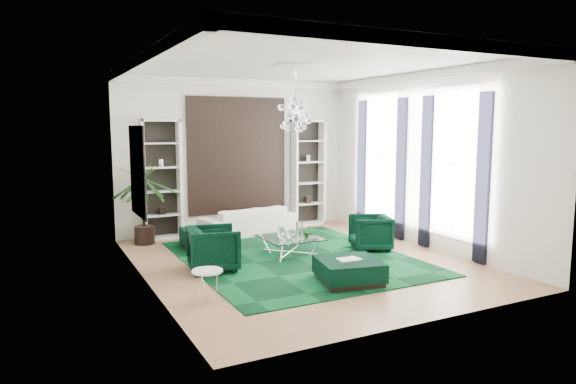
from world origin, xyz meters
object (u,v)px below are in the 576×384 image
armchair_right (370,233)px  armchair_left (213,249)px  coffee_table (290,246)px  sofa (247,221)px  palm (143,190)px  ottoman_side (205,238)px  ottoman_front (349,271)px  side_table (208,285)px

armchair_right → armchair_left: bearing=-68.3°
coffee_table → sofa: bearing=90.0°
armchair_left → armchair_right: size_ratio=1.10×
sofa → palm: size_ratio=0.95×
armchair_right → palm: palm is taller
armchair_right → ottoman_side: bearing=-98.4°
armchair_right → palm: (-4.20, 2.75, 0.84)m
ottoman_front → sofa: bearing=90.7°
ottoman_front → side_table: side_table is taller
armchair_right → palm: 5.09m
sofa → armchair_left: size_ratio=2.57×
sofa → coffee_table: size_ratio=2.07×
side_table → sofa: bearing=60.5°
sofa → coffee_table: 2.30m
armchair_right → coffee_table: (-1.75, 0.35, -0.18)m
coffee_table → palm: palm is taller
ottoman_side → palm: size_ratio=0.38×
sofa → ottoman_front: (0.05, -4.40, -0.14)m
armchair_right → ottoman_side: (-3.10, 1.80, -0.17)m
armchair_left → coffee_table: size_ratio=0.81×
ottoman_side → ottoman_front: size_ratio=0.91×
coffee_table → armchair_right: bearing=-11.3°
coffee_table → ottoman_front: size_ratio=1.11×
armchair_left → ottoman_side: bearing=-2.9°
coffee_table → palm: 3.58m
armchair_left → palm: size_ratio=0.37×
sofa → coffee_table: (0.00, -2.30, -0.15)m
armchair_left → ottoman_side: size_ratio=0.98×
coffee_table → side_table: side_table is taller
sofa → ottoman_side: 1.60m
sofa → coffee_table: bearing=82.1°
armchair_right → ottoman_side: armchair_right is taller
armchair_left → ottoman_front: size_ratio=0.90×
palm → coffee_table: bearing=-44.4°
armchair_left → ottoman_front: bearing=-124.5°
armchair_right → ottoman_side: 3.59m
armchair_left → armchair_right: (3.50, 0.00, -0.04)m
armchair_left → side_table: bearing=167.9°
armchair_right → ottoman_front: 2.45m
sofa → ottoman_side: sofa is taller
coffee_table → armchair_left: bearing=-168.7°
coffee_table → palm: bearing=135.6°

